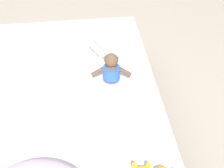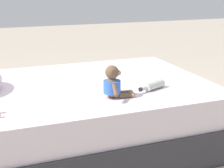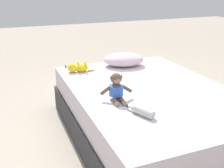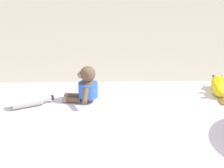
# 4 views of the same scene
# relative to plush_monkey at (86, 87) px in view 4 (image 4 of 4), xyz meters

# --- Properties ---
(plush_monkey) EXTENTS (0.29, 0.24, 0.24)m
(plush_monkey) POSITION_rel_plush_monkey_xyz_m (0.00, 0.00, 0.00)
(plush_monkey) COLOR brown
(plush_monkey) RESTS_ON bed
(plush_yellow_creature) EXTENTS (0.33, 0.14, 0.10)m
(plush_yellow_creature) POSITION_rel_plush_monkey_xyz_m (-0.11, 0.88, -0.05)
(plush_yellow_creature) COLOR yellow
(plush_yellow_creature) RESTS_ON bed
(glass_bottle) EXTENTS (0.14, 0.25, 0.06)m
(glass_bottle) POSITION_rel_plush_monkey_xyz_m (0.07, -0.35, -0.06)
(glass_bottle) COLOR #B7BCB2
(glass_bottle) RESTS_ON bed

